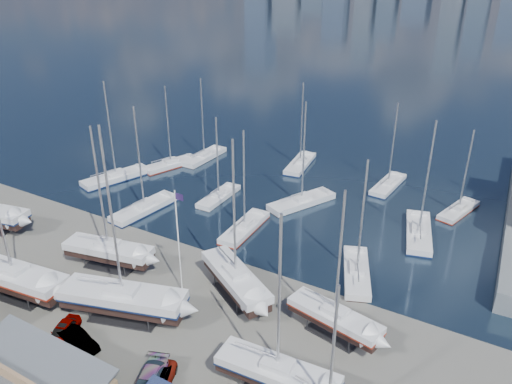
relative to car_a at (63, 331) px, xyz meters
The scene contains 25 objects.
ground 9.76m from the car_a, 63.75° to the left, with size 1400.00×1400.00×0.00m, color #605E59.
water 318.76m from the car_a, 89.23° to the left, with size 1400.00×600.00×0.40m, color #182537.
sailboat_cradle_1 9.52m from the car_a, 167.70° to the left, with size 12.38×4.75×19.25m.
sailboat_cradle_2 11.74m from the car_a, 113.74° to the left, with size 10.55×4.82×16.58m.
sailboat_cradle_3 5.97m from the car_a, 59.45° to the left, with size 12.69×6.81×19.48m.
sailboat_cradle_4 16.86m from the car_a, 51.77° to the left, with size 10.53×7.97×17.09m.
sailboat_cradle_5 20.44m from the car_a, 11.84° to the left, with size 10.22×3.41×16.25m.
sailboat_cradle_6 24.87m from the car_a, 30.83° to the left, with size 9.44×4.32×14.83m.
sailboat_moored_0 35.73m from the car_a, 126.69° to the left, with size 6.16×11.28×16.25m.
sailboat_moored_1 41.11m from the car_a, 115.05° to the left, with size 5.64×9.84×14.19m.
sailboat_moored_2 45.27m from the car_a, 108.86° to the left, with size 2.88×9.72×14.61m.
sailboat_moored_3 25.10m from the car_a, 114.53° to the left, with size 4.03×10.62×15.49m.
sailboat_moored_4 31.35m from the car_a, 96.89° to the left, with size 2.55×8.50×12.76m.
sailboat_moored_5 48.17m from the car_a, 88.72° to the left, with size 4.08×10.06×14.62m.
sailboat_moored_6 25.51m from the car_a, 80.49° to the left, with size 3.09×9.51×14.05m.
sailboat_moored_7 36.20m from the car_a, 78.28° to the left, with size 7.01×10.52×15.53m.
sailboat_moored_8 49.95m from the car_a, 71.09° to the left, with size 3.24×9.35×13.74m.
sailboat_moored_9 30.31m from the car_a, 48.87° to the left, with size 5.98×9.80×14.33m.
sailboat_moored_10 42.20m from the car_a, 55.82° to the left, with size 5.50×10.91×15.71m.
sailboat_moored_11 51.50m from the car_a, 58.48° to the left, with size 4.44×8.60×12.38m.
car_a is the anchor object (origin of this frame).
car_b 2.12m from the car_a, ahead, with size 1.60×4.59×1.51m, color gray.
car_c 11.37m from the car_a, ahead, with size 2.12×4.60×1.28m, color gray.
car_d 11.01m from the car_a, ahead, with size 2.27×5.59×1.62m, color gray.
flagpole 13.65m from the car_a, 65.70° to the left, with size 1.03×0.12×11.58m.
Camera 1 is at (28.86, -40.74, 31.79)m, focal length 35.00 mm.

